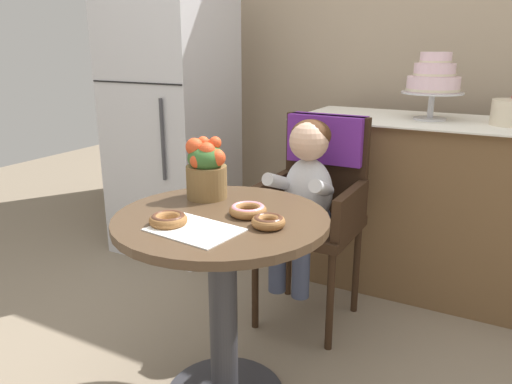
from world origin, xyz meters
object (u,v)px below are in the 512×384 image
donut_side (168,219)px  refrigerator (172,115)px  seated_child (305,186)px  round_layer_cake (512,113)px  tiered_cake_stand (434,79)px  cafe_table (222,274)px  wicker_chair (318,186)px  donut_front (268,221)px  donut_mid (248,210)px  flower_vase (206,167)px

donut_side → refrigerator: size_ratio=0.07×
seated_child → round_layer_cake: size_ratio=3.96×
tiered_cake_stand → refrigerator: (-1.47, -0.20, -0.25)m
cafe_table → wicker_chair: size_ratio=0.75×
donut_front → refrigerator: (-1.23, 1.12, 0.11)m
cafe_table → donut_mid: bearing=32.4°
donut_front → donut_mid: 0.13m
cafe_table → flower_vase: bearing=136.6°
donut_side → tiered_cake_stand: 1.58m
seated_child → tiered_cake_stand: (0.37, 0.70, 0.42)m
wicker_chair → donut_front: size_ratio=8.90×
seated_child → donut_side: bearing=-101.2°
cafe_table → round_layer_cake: round_layer_cake is taller
seated_child → donut_mid: (0.03, -0.55, 0.06)m
donut_side → flower_vase: (-0.06, 0.30, 0.10)m
donut_mid → donut_side: 0.27m
donut_front → flower_vase: (-0.34, 0.17, 0.10)m
wicker_chair → donut_side: (-0.15, -0.91, 0.10)m
wicker_chair → donut_side: 0.92m
tiered_cake_stand → cafe_table: bearing=-108.0°
flower_vase → tiered_cake_stand: tiered_cake_stand is taller
donut_front → donut_side: size_ratio=0.88×
donut_front → round_layer_cake: (0.60, 1.31, 0.22)m
donut_mid → round_layer_cake: round_layer_cake is taller
flower_vase → tiered_cake_stand: bearing=63.4°
donut_front → tiered_cake_stand: 1.39m
round_layer_cake → donut_front: bearing=-114.6°
seated_child → flower_vase: seated_child is taller
cafe_table → donut_front: bearing=-5.6°
donut_mid → refrigerator: 1.54m
donut_mid → flower_vase: flower_vase is taller
donut_front → refrigerator: refrigerator is taller
seated_child → tiered_cake_stand: tiered_cake_stand is taller
cafe_table → tiered_cake_stand: bearing=72.0°
donut_front → refrigerator: size_ratio=0.06×
flower_vase → cafe_table: bearing=-43.4°
flower_vase → refrigerator: 1.31m
donut_front → flower_vase: size_ratio=0.47×
cafe_table → wicker_chair: 0.77m
tiered_cake_stand → round_layer_cake: bearing=-0.9°
seated_child → flower_vase: size_ratio=3.20×
donut_mid → refrigerator: (-1.13, 1.05, 0.11)m
wicker_chair → flower_vase: (-0.20, -0.61, 0.19)m
donut_front → refrigerator: bearing=137.8°
wicker_chair → donut_mid: size_ratio=7.59×
donut_mid → donut_side: (-0.17, -0.20, 0.00)m
flower_vase → round_layer_cake: (0.94, 1.15, 0.12)m
wicker_chair → seated_child: seated_child is taller
tiered_cake_stand → round_layer_cake: 0.39m
seated_child → flower_vase: 0.52m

